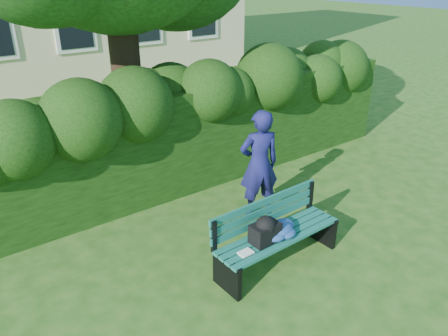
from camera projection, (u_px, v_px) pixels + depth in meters
ground at (248, 240)px, 6.43m from camera, size 80.00×80.00×0.00m
hedge at (170, 140)px, 7.65m from camera, size 10.00×1.00×1.80m
park_bench at (274, 232)px, 5.71m from camera, size 1.85×0.60×0.89m
man_reading at (259, 164)px, 6.77m from camera, size 0.74×0.60×1.75m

